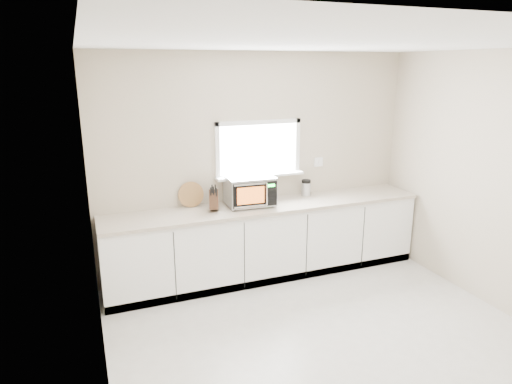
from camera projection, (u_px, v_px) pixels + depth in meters
name	position (u px, v px, depth m)	size (l,w,h in m)	color
ground	(337.00, 350.00, 4.21)	(4.00, 4.00, 0.00)	beige
back_wall	(258.00, 164.00, 5.64)	(4.00, 0.17, 2.70)	#C1B39A
cabinets	(267.00, 242.00, 5.62)	(3.92, 0.60, 0.88)	white
countertop	(267.00, 206.00, 5.49)	(3.92, 0.64, 0.04)	#C1B19F
microwave	(250.00, 190.00, 5.42)	(0.57, 0.48, 0.36)	black
knife_block	(214.00, 199.00, 5.22)	(0.16, 0.24, 0.32)	#4B331B
cutting_board	(191.00, 194.00, 5.36)	(0.30, 0.30, 0.02)	#A4803F
coffee_grinder	(306.00, 188.00, 5.84)	(0.12, 0.12, 0.21)	#B3B6BB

